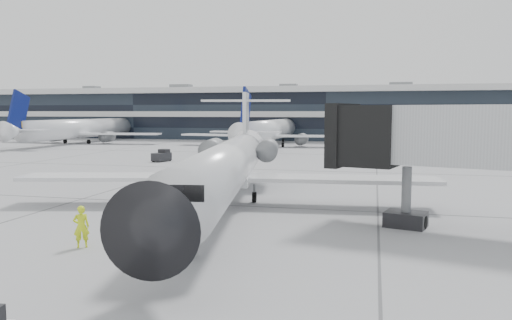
# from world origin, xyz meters

# --- Properties ---
(ground) EXTENTS (220.00, 220.00, 0.00)m
(ground) POSITION_xyz_m (0.00, 0.00, 0.00)
(ground) COLOR gray
(ground) RESTS_ON ground
(terminal) EXTENTS (170.00, 22.00, 10.00)m
(terminal) POSITION_xyz_m (0.00, 82.00, 5.00)
(terminal) COLOR black
(terminal) RESTS_ON ground
(bg_jet_left) EXTENTS (32.00, 40.00, 9.60)m
(bg_jet_left) POSITION_xyz_m (-45.00, 55.00, 0.00)
(bg_jet_left) COLOR white
(bg_jet_left) RESTS_ON ground
(bg_jet_center) EXTENTS (32.00, 40.00, 9.60)m
(bg_jet_center) POSITION_xyz_m (-8.00, 55.00, 0.00)
(bg_jet_center) COLOR white
(bg_jet_center) RESTS_ON ground
(regional_jet) EXTENTS (26.88, 33.53, 7.76)m
(regional_jet) POSITION_xyz_m (0.53, -0.12, 2.65)
(regional_jet) COLOR silver
(regional_jet) RESTS_ON ground
(ramp_worker) EXTENTS (0.83, 0.76, 1.90)m
(ramp_worker) POSITION_xyz_m (-2.92, -11.16, 0.95)
(ramp_worker) COLOR #DDFA1A
(ramp_worker) RESTS_ON ground
(traffic_cone) EXTENTS (0.39, 0.39, 0.54)m
(traffic_cone) POSITION_xyz_m (-2.36, 16.57, 0.26)
(traffic_cone) COLOR red
(traffic_cone) RESTS_ON ground
(far_tug) EXTENTS (1.92, 2.60, 1.48)m
(far_tug) POSITION_xyz_m (-15.42, 25.48, 0.66)
(far_tug) COLOR black
(far_tug) RESTS_ON ground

